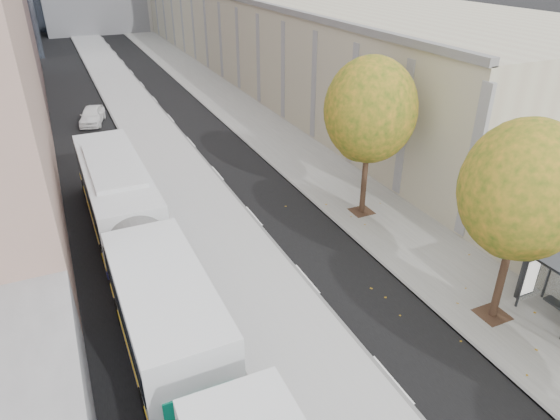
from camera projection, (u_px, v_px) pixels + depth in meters
bus_platform at (162, 150)px, 33.64m from camera, size 4.25×150.00×0.15m
sidewalk at (271, 134)px, 36.59m from camera, size 4.75×150.00×0.08m
building_tan at (261, 20)px, 62.16m from camera, size 18.00×92.00×8.00m
tree_c at (524, 191)px, 16.28m from camera, size 4.20×4.20×7.28m
tree_d at (370, 110)px, 23.40m from camera, size 4.40×4.40×7.60m
bus_far at (133, 232)px, 20.86m from camera, size 2.94×18.81×3.13m
distant_car at (92, 115)px, 38.57m from camera, size 2.52×4.17×1.33m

